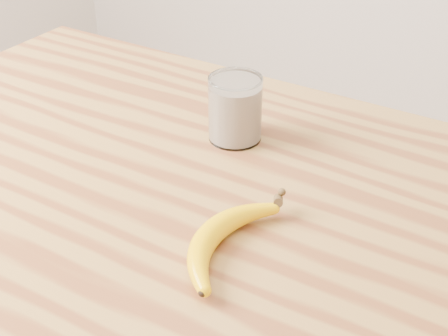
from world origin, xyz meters
The scene contains 3 objects.
table centered at (0.00, 0.00, 0.77)m, with size 1.20×0.80×0.90m.
smoothie_glass centered at (0.04, 0.15, 0.95)m, with size 0.09×0.09×0.11m.
banana centered at (0.15, -0.11, 0.92)m, with size 0.10×0.28×0.03m, color #E5AA00, non-canonical shape.
Camera 1 is at (0.51, -0.65, 1.44)m, focal length 50.00 mm.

